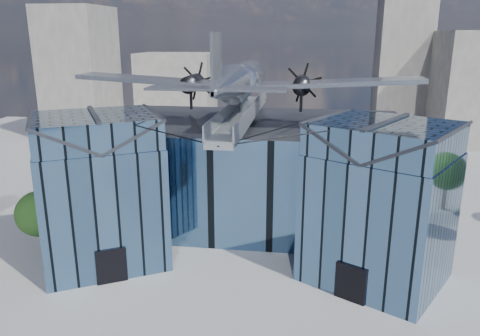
# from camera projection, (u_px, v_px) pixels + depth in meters

# --- Properties ---
(ground_plane) EXTENTS (120.00, 120.00, 0.00)m
(ground_plane) POSITION_uv_depth(u_px,v_px,m) (236.00, 261.00, 37.32)
(ground_plane) COLOR gray
(museum) EXTENTS (32.88, 24.50, 17.60)m
(museum) POSITION_uv_depth(u_px,v_px,m) (246.00, 174.00, 41.32)
(museum) COLOR #476B91
(museum) RESTS_ON ground
(bg_towers) EXTENTS (77.00, 24.50, 26.00)m
(bg_towers) POSITION_uv_depth(u_px,v_px,m) (287.00, 78.00, 82.38)
(bg_towers) COLOR gray
(bg_towers) RESTS_ON ground
(tree_plaza_w) EXTENTS (4.80, 4.80, 5.67)m
(tree_plaza_w) POSITION_uv_depth(u_px,v_px,m) (39.00, 214.00, 36.83)
(tree_plaza_w) COLOR #352215
(tree_plaza_w) RESTS_ON ground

